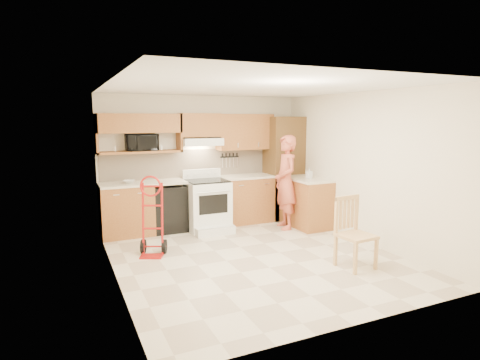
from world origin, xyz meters
TOP-DOWN VIEW (x-y plane):
  - floor at (0.00, 0.00)m, footprint 4.00×4.50m
  - ceiling at (0.00, 0.00)m, footprint 4.00×4.50m
  - wall_back at (0.00, 2.26)m, footprint 4.00×0.02m
  - wall_front at (0.00, -2.26)m, footprint 4.00×0.02m
  - wall_left at (-2.01, 0.00)m, footprint 0.02×4.50m
  - wall_right at (2.01, 0.00)m, footprint 0.02×4.50m
  - backsplash at (0.00, 2.23)m, footprint 3.92×0.03m
  - lower_cab_left at (-1.55, 1.95)m, footprint 0.90×0.60m
  - dishwasher at (-0.80, 1.95)m, footprint 0.60×0.60m
  - lower_cab_right at (0.83, 1.95)m, footprint 1.14×0.60m
  - countertop_left at (-1.25, 1.95)m, footprint 1.50×0.63m
  - countertop_right at (0.83, 1.95)m, footprint 1.14×0.63m
  - cab_return_right at (1.70, 1.15)m, footprint 0.60×1.00m
  - countertop_return at (1.70, 1.15)m, footprint 0.63×1.00m
  - pantry_tall at (1.65, 1.95)m, footprint 0.70×0.60m
  - upper_cab_left at (-1.25, 2.08)m, footprint 1.50×0.33m
  - upper_shelf_mw at (-1.25, 2.08)m, footprint 1.50×0.33m
  - upper_cab_center at (-0.12, 2.08)m, footprint 0.76×0.33m
  - upper_cab_right at (0.83, 2.08)m, footprint 1.14×0.33m
  - range_hood at (-0.12, 2.02)m, footprint 0.76×0.46m
  - knife_strip at (0.55, 2.21)m, footprint 0.40×0.05m
  - microwave at (-1.22, 2.08)m, footprint 0.56×0.39m
  - range at (-0.12, 1.65)m, footprint 0.75×0.99m
  - person at (1.26, 1.20)m, footprint 0.54×0.71m
  - hand_truck at (-1.38, 0.69)m, footprint 0.56×0.54m
  - dining_chair at (1.09, -0.99)m, footprint 0.48×0.52m
  - soap_bottle at (1.70, 1.08)m, footprint 0.10×0.11m
  - bowl at (-1.49, 1.95)m, footprint 0.26×0.26m

SIDE VIEW (x-z plane):
  - floor at x=0.00m, z-range -0.02..0.00m
  - dishwasher at x=-0.80m, z-range 0.00..0.85m
  - lower_cab_left at x=-1.55m, z-range 0.00..0.90m
  - lower_cab_right at x=0.83m, z-range 0.00..0.90m
  - cab_return_right at x=1.70m, z-range 0.00..0.90m
  - dining_chair at x=1.09m, z-range 0.00..0.99m
  - hand_truck at x=-1.38m, z-range 0.00..1.10m
  - range at x=-0.12m, z-range 0.00..1.11m
  - person at x=1.26m, z-range 0.00..1.76m
  - countertop_left at x=-1.25m, z-range 0.90..0.94m
  - countertop_right at x=0.83m, z-range 0.90..0.94m
  - countertop_return at x=1.70m, z-range 0.90..0.94m
  - bowl at x=-1.49m, z-range 0.94..0.99m
  - soap_bottle at x=1.70m, z-range 0.94..1.15m
  - pantry_tall at x=1.65m, z-range 0.00..2.10m
  - backsplash at x=0.00m, z-range 0.92..1.48m
  - knife_strip at x=0.55m, z-range 1.09..1.39m
  - wall_back at x=0.00m, z-range 0.00..2.50m
  - wall_front at x=0.00m, z-range 0.00..2.50m
  - wall_left at x=-2.01m, z-range 0.00..2.50m
  - wall_right at x=2.01m, z-range 0.00..2.50m
  - upper_shelf_mw at x=-1.25m, z-range 1.45..1.49m
  - range_hood at x=-0.12m, z-range 1.56..1.70m
  - microwave at x=-1.22m, z-range 1.49..1.79m
  - upper_cab_right at x=0.83m, z-range 1.45..2.15m
  - upper_cab_center at x=-0.12m, z-range 1.72..2.16m
  - upper_cab_left at x=-1.25m, z-range 1.81..2.15m
  - ceiling at x=0.00m, z-range 2.50..2.52m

